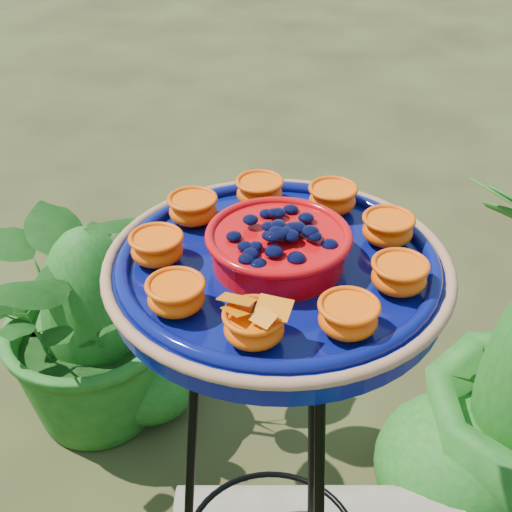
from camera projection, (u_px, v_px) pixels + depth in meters
name	position (u px, v px, depth m)	size (l,w,h in m)	color
tripod_stand	(274.00, 458.00, 1.27)	(0.41, 0.41, 0.96)	black
feeder_dish	(278.00, 264.00, 1.03)	(0.57, 0.57, 0.11)	#070D53
shrub_back_left	(92.00, 301.00, 1.96)	(0.71, 0.62, 0.79)	#164D14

